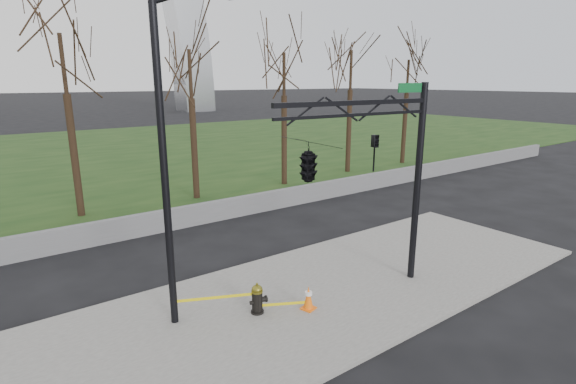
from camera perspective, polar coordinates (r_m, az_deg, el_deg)
ground at (r=13.25m, az=5.12°, el=-12.83°), size 500.00×500.00×0.00m
sidewalk at (r=13.23m, az=5.12°, el=-12.64°), size 18.00×6.00×0.10m
grass_strip at (r=40.04m, az=-24.47°, el=4.45°), size 120.00×40.00×0.06m
guardrail at (r=19.37m, az=-10.62°, el=-2.67°), size 60.00×0.30×0.90m
tree_row at (r=21.83m, az=-19.22°, el=9.07°), size 43.10×4.00×8.65m
fire_hydrant at (r=11.79m, az=-3.99°, el=-13.79°), size 0.53×0.34×0.84m
traffic_cone at (r=11.97m, az=2.68°, el=-13.64°), size 0.42×0.42×0.66m
street_light at (r=10.55m, az=-15.08°, el=6.53°), size 2.36×0.71×8.21m
traffic_signal_mast at (r=10.99m, az=5.91°, el=4.36°), size 5.10×2.51×6.00m
caution_tape at (r=11.72m, az=-5.90°, el=-13.86°), size 3.13×1.51×0.43m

